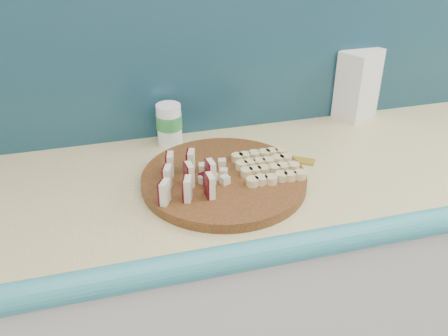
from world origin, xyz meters
TOP-DOWN VIEW (x-y plane):
  - kitchen_counter at (0.10, 1.50)m, footprint 2.20×0.63m
  - backsplash at (0.10, 1.79)m, footprint 2.20×0.02m
  - cutting_board at (-0.23, 1.47)m, footprint 0.41×0.41m
  - apple_wedges at (-0.33, 1.45)m, footprint 0.14×0.16m
  - apple_chunks at (-0.25, 1.47)m, footprint 0.06×0.07m
  - banana_slices at (-0.12, 1.47)m, footprint 0.15×0.15m
  - flour_bag at (0.28, 1.76)m, footprint 0.15×0.14m
  - canister at (-0.32, 1.72)m, footprint 0.07×0.07m
  - banana_peel at (-0.08, 1.56)m, footprint 0.19×0.16m

SIDE VIEW (x-z plane):
  - kitchen_counter at x=0.10m, z-range 0.00..0.91m
  - banana_peel at x=-0.08m, z-range 0.91..0.92m
  - cutting_board at x=-0.23m, z-range 0.91..0.94m
  - banana_slices at x=-0.12m, z-range 0.94..0.95m
  - apple_chunks at x=-0.25m, z-range 0.94..0.96m
  - apple_wedges at x=-0.33m, z-range 0.94..0.99m
  - canister at x=-0.32m, z-range 0.91..1.03m
  - flour_bag at x=0.28m, z-range 0.91..1.12m
  - backsplash at x=0.10m, z-range 0.91..1.41m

